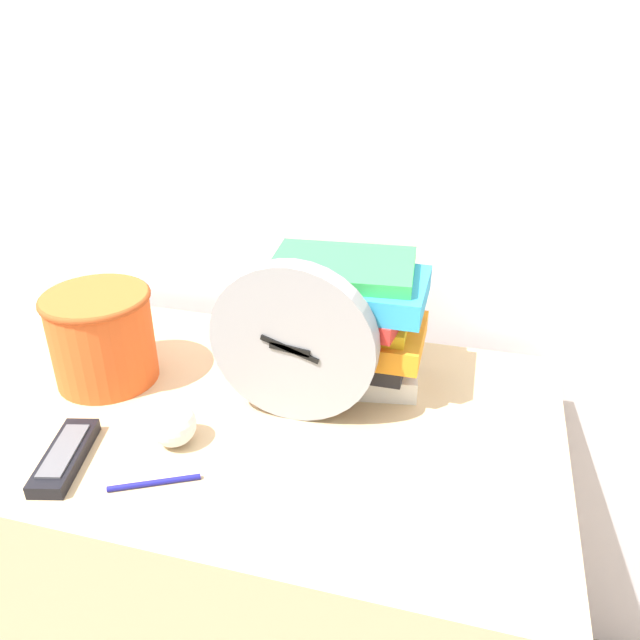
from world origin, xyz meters
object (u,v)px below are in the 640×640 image
Objects in this scene: basket at (102,334)px; crumpled_paper_ball at (173,424)px; book_stack at (350,321)px; pen at (154,483)px; desk_clock at (293,344)px; tv_remote at (65,456)px.

basket is 0.24m from crumpled_paper_ball.
book_stack is 0.39m from pen.
pen is at bearing -81.43° from crumpled_paper_ball.
crumpled_paper_ball is at bearing -142.64° from desk_clock.
book_stack is 1.63× the size of tv_remote.
desk_clock is 3.82× the size of crumpled_paper_ball.
tv_remote is at bearing -137.38° from book_stack.
desk_clock is at bearing 37.36° from crumpled_paper_ball.
desk_clock is at bearing -2.72° from basket.
crumpled_paper_ball is at bearing 98.57° from pen.
basket is 1.12× the size of tv_remote.
tv_remote is 0.15m from crumpled_paper_ball.
pen is at bearing -47.00° from basket.
crumpled_paper_ball reaches higher than tv_remote.
desk_clock is 1.62× the size of tv_remote.
crumpled_paper_ball is (0.19, -0.13, -0.05)m from basket.
pen is (-0.20, -0.32, -0.11)m from book_stack.
basket is at bearing 106.14° from tv_remote.
tv_remote is at bearing -148.44° from crumpled_paper_ball.
book_stack is 0.47m from tv_remote.
desk_clock reaches higher than crumpled_paper_ball.
basket is (-0.34, 0.02, -0.04)m from desk_clock.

